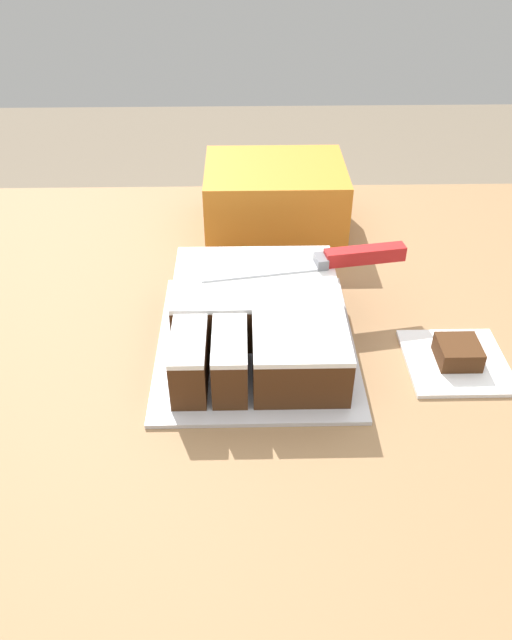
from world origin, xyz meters
TOP-DOWN VIEW (x-y plane):
  - countertop at (0.00, 0.00)m, footprint 1.40×1.10m
  - cake_board at (0.03, 0.03)m, footprint 0.28×0.32m
  - cake at (0.03, 0.03)m, footprint 0.23×0.27m
  - knife at (0.15, 0.11)m, footprint 0.30×0.07m
  - paper_napkin at (0.30, -0.02)m, footprint 0.14×0.14m
  - brownie at (0.30, -0.02)m, footprint 0.06×0.06m
  - storage_box at (0.07, 0.37)m, footprint 0.25×0.19m

SIDE VIEW (x-z plane):
  - countertop at x=0.00m, z-range 0.00..0.96m
  - cake_board at x=0.03m, z-range 0.96..0.96m
  - paper_napkin at x=0.30m, z-range 0.96..0.96m
  - brownie at x=0.30m, z-range 0.96..0.99m
  - cake at x=0.03m, z-range 0.96..1.04m
  - storage_box at x=0.07m, z-range 0.96..1.08m
  - knife at x=0.15m, z-range 1.04..1.06m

